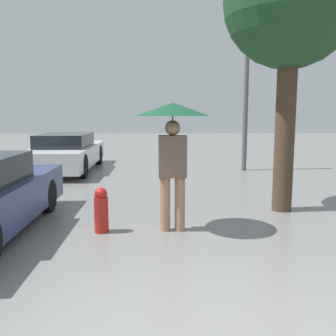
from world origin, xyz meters
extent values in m
cylinder|color=#9E7051|center=(-0.37, 3.01, 0.40)|extent=(0.15, 0.15, 0.80)
cylinder|color=#9E7051|center=(-0.16, 3.01, 0.40)|extent=(0.15, 0.15, 0.80)
cube|color=brown|center=(-0.27, 3.01, 1.10)|extent=(0.40, 0.23, 0.60)
sphere|color=#9E7051|center=(-0.27, 3.01, 1.51)|extent=(0.22, 0.22, 0.22)
cylinder|color=#515456|center=(-0.27, 3.01, 1.36)|extent=(0.02, 0.02, 0.64)
cone|color=#14472D|center=(-0.27, 3.01, 1.77)|extent=(1.07, 1.07, 0.19)
cylinder|color=black|center=(-2.41, 4.17, 0.28)|extent=(0.18, 0.57, 0.57)
cube|color=silver|center=(-3.18, 9.05, 0.46)|extent=(1.61, 4.52, 0.56)
cube|color=black|center=(-3.18, 8.83, 0.93)|extent=(1.37, 2.04, 0.38)
cylinder|color=black|center=(-3.91, 10.46, 0.32)|extent=(0.18, 0.65, 0.65)
cylinder|color=black|center=(-2.45, 10.46, 0.32)|extent=(0.18, 0.65, 0.65)
cylinder|color=black|center=(-3.91, 7.65, 0.32)|extent=(0.18, 0.65, 0.65)
cylinder|color=black|center=(-2.45, 7.65, 0.32)|extent=(0.18, 0.65, 0.65)
cylinder|color=#473323|center=(1.74, 4.12, 1.48)|extent=(0.34, 0.34, 2.95)
sphere|color=#1E4223|center=(1.74, 4.12, 3.57)|extent=(2.23, 2.23, 2.23)
cylinder|color=#515456|center=(2.18, 8.86, 2.15)|extent=(0.14, 0.14, 4.30)
sphere|color=beige|center=(2.18, 8.86, 4.38)|extent=(0.25, 0.25, 0.25)
cylinder|color=#B21E19|center=(-1.30, 2.97, 0.26)|extent=(0.20, 0.20, 0.52)
sphere|color=#B21E19|center=(-1.30, 2.97, 0.57)|extent=(0.18, 0.18, 0.18)
camera|label=1|loc=(-0.51, -2.32, 1.71)|focal=40.00mm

